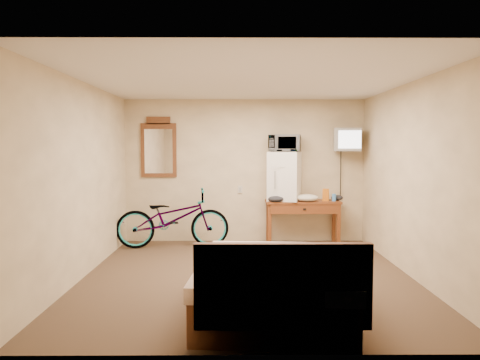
{
  "coord_description": "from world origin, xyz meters",
  "views": [
    {
      "loc": [
        -0.13,
        -5.94,
        1.66
      ],
      "look_at": [
        -0.09,
        0.88,
        1.19
      ],
      "focal_mm": 35.0,
      "sensor_mm": 36.0,
      "label": 1
    }
  ],
  "objects": [
    {
      "name": "cloth_dark_b",
      "position": [
        1.59,
        2.07,
        0.8
      ],
      "size": [
        0.2,
        0.17,
        0.09
      ],
      "primitive_type": "ellipsoid",
      "color": "black",
      "rests_on": "desk"
    },
    {
      "name": "mini_fridge",
      "position": [
        0.68,
        2.07,
        1.17
      ],
      "size": [
        0.63,
        0.62,
        0.84
      ],
      "color": "white",
      "rests_on": "desk"
    },
    {
      "name": "microwave",
      "position": [
        0.68,
        2.07,
        1.73
      ],
      "size": [
        0.59,
        0.45,
        0.29
      ],
      "primitive_type": "imported",
      "rotation": [
        0.0,
        0.0,
        -0.19
      ],
      "color": "white",
      "rests_on": "mini_fridge"
    },
    {
      "name": "crt_television",
      "position": [
        1.74,
        2.02,
        1.79
      ],
      "size": [
        0.5,
        0.59,
        0.39
      ],
      "color": "black",
      "rests_on": "room"
    },
    {
      "name": "bicycle",
      "position": [
        -1.2,
        1.75,
        0.49
      ],
      "size": [
        1.91,
        0.84,
        0.97
      ],
      "primitive_type": "imported",
      "rotation": [
        0.0,
        0.0,
        1.68
      ],
      "color": "black",
      "rests_on": "floor"
    },
    {
      "name": "cloth_cream",
      "position": [
        1.05,
        1.91,
        0.81
      ],
      "size": [
        0.39,
        0.3,
        0.12
      ],
      "primitive_type": "ellipsoid",
      "color": "silver",
      "rests_on": "desk"
    },
    {
      "name": "cloth_dark_a",
      "position": [
        0.52,
        1.85,
        0.8
      ],
      "size": [
        0.26,
        0.2,
        0.1
      ],
      "primitive_type": "ellipsoid",
      "color": "black",
      "rests_on": "desk"
    },
    {
      "name": "wall_mirror",
      "position": [
        -1.51,
        2.27,
        1.65
      ],
      "size": [
        0.62,
        0.04,
        1.05
      ],
      "color": "brown",
      "rests_on": "room"
    },
    {
      "name": "blue_cup",
      "position": [
        1.52,
        1.97,
        0.81
      ],
      "size": [
        0.07,
        0.07,
        0.12
      ],
      "primitive_type": "cylinder",
      "color": "#4490E8",
      "rests_on": "desk"
    },
    {
      "name": "snack_bag",
      "position": [
        1.38,
        1.98,
        0.85
      ],
      "size": [
        0.12,
        0.09,
        0.21
      ],
      "primitive_type": "cube",
      "rotation": [
        0.0,
        0.0,
        -0.31
      ],
      "color": "#CD6912",
      "rests_on": "desk"
    },
    {
      "name": "bed",
      "position": [
        0.23,
        -1.38,
        0.3
      ],
      "size": [
        1.61,
        2.05,
        0.9
      ],
      "color": "brown",
      "rests_on": "floor"
    },
    {
      "name": "room",
      "position": [
        -0.0,
        0.0,
        1.25
      ],
      "size": [
        4.6,
        4.64,
        2.5
      ],
      "color": "#443422",
      "rests_on": "ground"
    },
    {
      "name": "desk",
      "position": [
        1.0,
        2.0,
        0.62
      ],
      "size": [
        1.27,
        0.5,
        0.75
      ],
      "color": "brown",
      "rests_on": "floor"
    }
  ]
}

